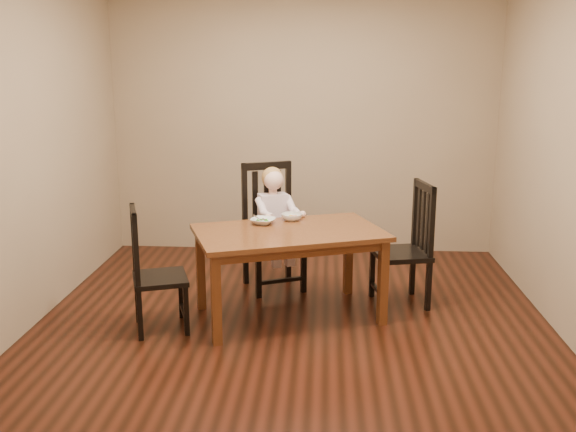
# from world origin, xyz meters

# --- Properties ---
(room) EXTENTS (4.01, 4.01, 2.71)m
(room) POSITION_xyz_m (0.00, 0.00, 1.35)
(room) COLOR #3F180D
(room) RESTS_ON ground
(dining_table) EXTENTS (1.63, 1.29, 0.71)m
(dining_table) POSITION_xyz_m (-0.04, 0.09, 0.63)
(dining_table) COLOR #512B12
(dining_table) RESTS_ON room
(chair_child) EXTENTS (0.62, 0.61, 1.12)m
(chair_child) POSITION_xyz_m (-0.23, 0.80, 0.53)
(chair_child) COLOR black
(chair_child) RESTS_ON room
(chair_left) EXTENTS (0.50, 0.52, 0.95)m
(chair_left) POSITION_xyz_m (-1.04, -0.23, 0.46)
(chair_left) COLOR black
(chair_left) RESTS_ON room
(chair_right) EXTENTS (0.51, 0.52, 1.03)m
(chair_right) POSITION_xyz_m (0.92, 0.44, 0.49)
(chair_right) COLOR black
(chair_right) RESTS_ON room
(toddler) EXTENTS (0.46, 0.50, 0.56)m
(toddler) POSITION_xyz_m (-0.21, 0.75, 0.68)
(toddler) COLOR silver
(toddler) RESTS_ON chair_child
(bowl_peas) EXTENTS (0.24, 0.24, 0.05)m
(bowl_peas) POSITION_xyz_m (-0.26, 0.27, 0.74)
(bowl_peas) COLOR silver
(bowl_peas) RESTS_ON dining_table
(bowl_veg) EXTENTS (0.20, 0.20, 0.05)m
(bowl_veg) POSITION_xyz_m (-0.03, 0.42, 0.74)
(bowl_veg) COLOR silver
(bowl_veg) RESTS_ON dining_table
(fork) EXTENTS (0.10, 0.09, 0.05)m
(fork) POSITION_xyz_m (-0.29, 0.24, 0.76)
(fork) COLOR silver
(fork) RESTS_ON bowl_peas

